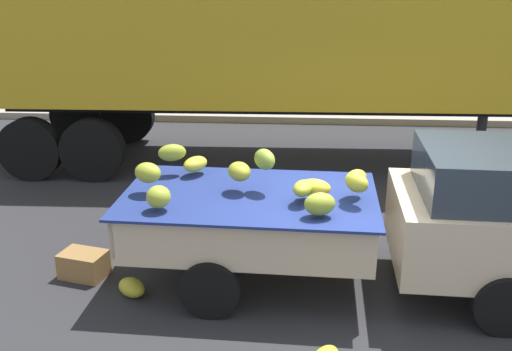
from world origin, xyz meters
TOP-DOWN VIEW (x-y plane):
  - ground at (0.00, 0.00)m, footprint 220.00×220.00m
  - curb_strip at (0.00, 7.97)m, footprint 80.00×0.80m
  - pickup_truck at (0.64, 0.12)m, footprint 5.08×1.94m
  - semi_trailer at (-0.79, 4.77)m, footprint 12.05×2.85m
  - fallen_banana_bunch_near_tailgate at (-2.63, -0.24)m, footprint 0.43×0.41m
  - produce_crate at (-3.31, 0.15)m, footprint 0.59×0.47m

SIDE VIEW (x-z plane):
  - ground at x=0.00m, z-range 0.00..0.00m
  - curb_strip at x=0.00m, z-range 0.00..0.16m
  - fallen_banana_bunch_near_tailgate at x=-2.63m, z-range 0.00..0.20m
  - produce_crate at x=-3.31m, z-range 0.00..0.31m
  - pickup_truck at x=0.64m, z-range 0.03..1.73m
  - semi_trailer at x=-0.79m, z-range 0.57..4.52m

